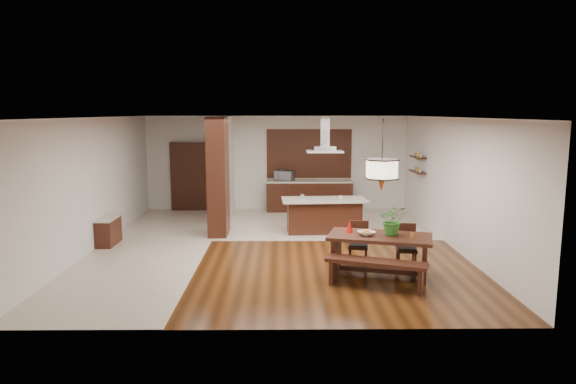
{
  "coord_description": "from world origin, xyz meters",
  "views": [
    {
      "loc": [
        0.17,
        -11.3,
        3.01
      ],
      "look_at": [
        0.3,
        0.0,
        1.25
      ],
      "focal_mm": 32.0,
      "sensor_mm": 36.0,
      "label": 1
    }
  ],
  "objects_px": {
    "dining_table": "(380,246)",
    "hallway_console": "(109,231)",
    "dining_chair_left": "(358,244)",
    "dining_chair_right": "(406,247)",
    "kitchen_island": "(324,215)",
    "microwave": "(284,175)",
    "dining_bench": "(376,274)",
    "fruit_bowl": "(366,233)",
    "range_hood": "(325,135)",
    "pendant_lantern": "(382,155)",
    "foliage_plant": "(393,220)",
    "island_cup": "(341,198)"
  },
  "relations": [
    {
      "from": "dining_bench",
      "to": "fruit_bowl",
      "type": "height_order",
      "value": "fruit_bowl"
    },
    {
      "from": "foliage_plant",
      "to": "range_hood",
      "type": "distance_m",
      "value": 3.87
    },
    {
      "from": "pendant_lantern",
      "to": "range_hood",
      "type": "xyz_separation_m",
      "value": [
        -0.75,
        3.49,
        0.22
      ]
    },
    {
      "from": "foliage_plant",
      "to": "fruit_bowl",
      "type": "distance_m",
      "value": 0.54
    },
    {
      "from": "pendant_lantern",
      "to": "island_cup",
      "type": "height_order",
      "value": "pendant_lantern"
    },
    {
      "from": "range_hood",
      "to": "dining_table",
      "type": "bearing_deg",
      "value": -77.94
    },
    {
      "from": "hallway_console",
      "to": "island_cup",
      "type": "distance_m",
      "value": 5.57
    },
    {
      "from": "dining_table",
      "to": "dining_bench",
      "type": "distance_m",
      "value": 0.75
    },
    {
      "from": "kitchen_island",
      "to": "microwave",
      "type": "distance_m",
      "value": 3.11
    },
    {
      "from": "dining_table",
      "to": "foliage_plant",
      "type": "distance_m",
      "value": 0.54
    },
    {
      "from": "dining_table",
      "to": "kitchen_island",
      "type": "distance_m",
      "value": 3.57
    },
    {
      "from": "hallway_console",
      "to": "fruit_bowl",
      "type": "bearing_deg",
      "value": -22.89
    },
    {
      "from": "dining_bench",
      "to": "dining_chair_right",
      "type": "xyz_separation_m",
      "value": [
        0.78,
        1.07,
        0.19
      ]
    },
    {
      "from": "hallway_console",
      "to": "foliage_plant",
      "type": "distance_m",
      "value": 6.48
    },
    {
      "from": "dining_bench",
      "to": "dining_chair_left",
      "type": "bearing_deg",
      "value": 94.84
    },
    {
      "from": "dining_chair_left",
      "to": "foliage_plant",
      "type": "height_order",
      "value": "foliage_plant"
    },
    {
      "from": "hallway_console",
      "to": "dining_chair_left",
      "type": "distance_m",
      "value": 5.73
    },
    {
      "from": "hallway_console",
      "to": "island_cup",
      "type": "relative_size",
      "value": 7.92
    },
    {
      "from": "dining_chair_left",
      "to": "dining_chair_right",
      "type": "distance_m",
      "value": 0.93
    },
    {
      "from": "dining_chair_left",
      "to": "dining_chair_right",
      "type": "height_order",
      "value": "dining_chair_left"
    },
    {
      "from": "range_hood",
      "to": "microwave",
      "type": "height_order",
      "value": "range_hood"
    },
    {
      "from": "foliage_plant",
      "to": "range_hood",
      "type": "height_order",
      "value": "range_hood"
    },
    {
      "from": "kitchen_island",
      "to": "microwave",
      "type": "height_order",
      "value": "microwave"
    },
    {
      "from": "dining_table",
      "to": "hallway_console",
      "type": "bearing_deg",
      "value": 158.03
    },
    {
      "from": "kitchen_island",
      "to": "range_hood",
      "type": "relative_size",
      "value": 2.39
    },
    {
      "from": "dining_bench",
      "to": "dining_table",
      "type": "bearing_deg",
      "value": 74.29
    },
    {
      "from": "fruit_bowl",
      "to": "microwave",
      "type": "relative_size",
      "value": 0.55
    },
    {
      "from": "dining_chair_right",
      "to": "fruit_bowl",
      "type": "xyz_separation_m",
      "value": [
        -0.86,
        -0.42,
        0.38
      ]
    },
    {
      "from": "pendant_lantern",
      "to": "fruit_bowl",
      "type": "height_order",
      "value": "pendant_lantern"
    },
    {
      "from": "dining_table",
      "to": "microwave",
      "type": "relative_size",
      "value": 3.72
    },
    {
      "from": "dining_chair_left",
      "to": "pendant_lantern",
      "type": "bearing_deg",
      "value": -55.66
    },
    {
      "from": "dining_bench",
      "to": "foliage_plant",
      "type": "distance_m",
      "value": 1.13
    },
    {
      "from": "dining_chair_left",
      "to": "microwave",
      "type": "xyz_separation_m",
      "value": [
        -1.43,
        5.69,
        0.67
      ]
    },
    {
      "from": "dining_chair_left",
      "to": "dining_table",
      "type": "bearing_deg",
      "value": -55.66
    },
    {
      "from": "dining_bench",
      "to": "microwave",
      "type": "xyz_separation_m",
      "value": [
        -1.55,
        7.01,
        0.86
      ]
    },
    {
      "from": "hallway_console",
      "to": "fruit_bowl",
      "type": "xyz_separation_m",
      "value": [
        5.52,
        -2.33,
        0.5
      ]
    },
    {
      "from": "kitchen_island",
      "to": "range_hood",
      "type": "bearing_deg",
      "value": 86.92
    },
    {
      "from": "island_cup",
      "to": "dining_table",
      "type": "bearing_deg",
      "value": -84.26
    },
    {
      "from": "dining_chair_left",
      "to": "foliage_plant",
      "type": "bearing_deg",
      "value": -40.22
    },
    {
      "from": "dining_chair_left",
      "to": "microwave",
      "type": "relative_size",
      "value": 1.58
    },
    {
      "from": "island_cup",
      "to": "microwave",
      "type": "distance_m",
      "value": 3.29
    },
    {
      "from": "pendant_lantern",
      "to": "island_cup",
      "type": "distance_m",
      "value": 3.65
    },
    {
      "from": "dining_chair_right",
      "to": "pendant_lantern",
      "type": "distance_m",
      "value": 1.95
    },
    {
      "from": "kitchen_island",
      "to": "dining_chair_left",
      "type": "bearing_deg",
      "value": -83.97
    },
    {
      "from": "dining_bench",
      "to": "fruit_bowl",
      "type": "bearing_deg",
      "value": 96.31
    },
    {
      "from": "dining_chair_left",
      "to": "fruit_bowl",
      "type": "height_order",
      "value": "dining_chair_left"
    },
    {
      "from": "kitchen_island",
      "to": "microwave",
      "type": "bearing_deg",
      "value": 105.76
    },
    {
      "from": "dining_chair_right",
      "to": "hallway_console",
      "type": "bearing_deg",
      "value": 169.56
    },
    {
      "from": "microwave",
      "to": "pendant_lantern",
      "type": "bearing_deg",
      "value": -53.41
    },
    {
      "from": "dining_table",
      "to": "dining_chair_left",
      "type": "relative_size",
      "value": 2.35
    }
  ]
}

